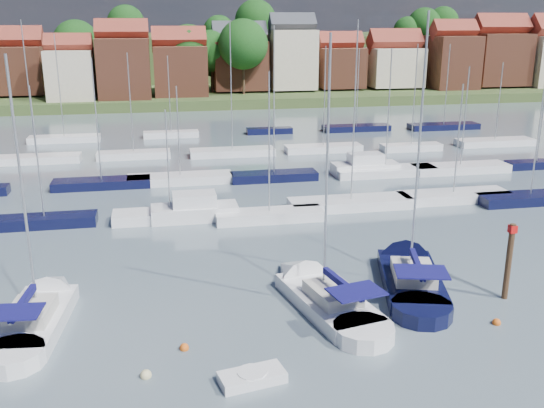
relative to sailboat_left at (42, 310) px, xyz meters
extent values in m
plane|color=#4C5D68|center=(14.70, 35.47, -0.35)|extent=(260.00, 260.00, 0.00)
cube|color=white|center=(-0.14, -1.33, -0.10)|extent=(3.70, 7.44, 1.20)
cone|color=white|center=(0.32, 3.13, -0.10)|extent=(3.33, 3.77, 2.99)
cylinder|color=white|center=(-0.50, -4.89, -0.10)|extent=(3.28, 3.28, 1.20)
cube|color=beige|center=(-0.19, -1.82, 0.85)|extent=(2.38, 3.19, 0.70)
cylinder|color=#B2B2B7|center=(-0.09, -0.83, 7.14)|extent=(0.14, 0.14, 13.28)
cylinder|color=#B2B2B7|center=(-0.29, -2.81, 1.70)|extent=(0.50, 3.97, 0.10)
cube|color=#111052|center=(-0.29, -2.81, 1.85)|extent=(0.68, 3.80, 0.35)
cube|color=#111052|center=(-0.42, -4.10, 2.00)|extent=(2.71, 2.04, 0.08)
cube|color=white|center=(15.69, -2.06, -0.10)|extent=(4.73, 8.17, 1.20)
cone|color=white|center=(14.69, 2.62, -0.10)|extent=(3.90, 4.31, 3.19)
cylinder|color=white|center=(16.49, -5.81, -0.10)|extent=(3.79, 3.79, 1.20)
cube|color=beige|center=(15.80, -2.58, 0.85)|extent=(2.86, 3.59, 0.70)
cylinder|color=#B2B2B7|center=(15.58, -1.54, 7.60)|extent=(0.14, 0.14, 14.20)
cylinder|color=#B2B2B7|center=(16.02, -3.62, 1.70)|extent=(0.99, 4.19, 0.10)
cube|color=#111052|center=(16.02, -3.62, 1.85)|extent=(1.14, 4.02, 0.35)
cube|color=#111052|center=(16.31, -4.98, 2.00)|extent=(3.06, 2.44, 0.08)
cube|color=black|center=(21.49, -0.18, -0.10)|extent=(5.38, 8.69, 1.20)
cone|color=black|center=(22.82, 4.69, -0.10)|extent=(4.29, 4.68, 3.37)
cylinder|color=black|center=(20.42, -4.08, -0.10)|extent=(4.14, 4.14, 1.20)
cube|color=beige|center=(21.34, -0.73, 0.85)|extent=(3.16, 3.87, 0.70)
cylinder|color=#B2B2B7|center=(21.63, 0.36, 8.15)|extent=(0.14, 0.14, 15.32)
cylinder|color=#B2B2B7|center=(21.04, -1.81, 1.70)|extent=(1.28, 4.36, 0.10)
cube|color=#111052|center=(21.04, -1.81, 1.85)|extent=(1.41, 4.20, 0.35)
cube|color=#111052|center=(20.66, -3.22, 2.00)|extent=(3.30, 2.70, 0.08)
cube|color=white|center=(10.35, -8.44, -0.15)|extent=(3.16, 1.90, 0.58)
cylinder|color=white|center=(10.35, -8.44, 0.02)|extent=(1.37, 1.37, 0.37)
cylinder|color=#4C331E|center=(26.25, -2.71, 0.82)|extent=(0.36, 0.36, 6.85)
cube|color=red|center=(26.25, -2.71, 3.95)|extent=(0.40, 0.40, 0.44)
sphere|color=beige|center=(5.63, -7.14, -0.35)|extent=(0.53, 0.53, 0.53)
sphere|color=#D85914|center=(7.48, -5.03, -0.35)|extent=(0.46, 0.46, 0.46)
sphere|color=beige|center=(16.96, -6.44, -0.35)|extent=(0.44, 0.44, 0.44)
sphere|color=#D85914|center=(16.76, 2.41, -0.35)|extent=(0.49, 0.49, 0.49)
sphere|color=#D85914|center=(24.09, -5.54, -0.35)|extent=(0.46, 0.46, 0.46)
cube|color=black|center=(-2.41, 16.01, 0.00)|extent=(8.01, 2.24, 1.00)
cylinder|color=#B2B2B7|center=(-2.41, 16.01, 5.57)|extent=(0.12, 0.12, 10.16)
cube|color=white|center=(7.43, 15.68, 0.00)|extent=(9.22, 2.58, 1.00)
cylinder|color=#B2B2B7|center=(7.43, 15.68, 4.59)|extent=(0.12, 0.12, 8.18)
cube|color=white|center=(15.33, 14.08, 0.00)|extent=(8.78, 2.46, 1.00)
cylinder|color=#B2B2B7|center=(15.33, 14.08, 6.02)|extent=(0.12, 0.12, 11.06)
cube|color=white|center=(22.93, 16.14, 0.00)|extent=(10.79, 3.02, 1.00)
cylinder|color=#B2B2B7|center=(22.93, 16.14, 7.93)|extent=(0.12, 0.12, 14.87)
cube|color=white|center=(32.68, 16.50, 0.00)|extent=(10.13, 2.84, 1.00)
cylinder|color=#B2B2B7|center=(32.68, 16.50, 5.29)|extent=(0.12, 0.12, 9.59)
cube|color=black|center=(39.12, 14.60, 0.00)|extent=(9.52, 2.67, 1.00)
cylinder|color=#B2B2B7|center=(39.12, 14.60, 6.38)|extent=(0.12, 0.12, 11.77)
cube|color=white|center=(9.39, 15.47, 0.15)|extent=(7.00, 2.60, 1.40)
cube|color=white|center=(9.39, 15.47, 1.25)|extent=(3.50, 2.20, 1.30)
cube|color=black|center=(1.15, 27.11, 0.00)|extent=(9.30, 2.60, 1.00)
cylinder|color=#B2B2B7|center=(1.15, 27.11, 6.24)|extent=(0.12, 0.12, 11.48)
cube|color=white|center=(8.76, 27.49, 0.00)|extent=(10.40, 2.91, 1.00)
cylinder|color=#B2B2B7|center=(8.76, 27.49, 4.88)|extent=(0.12, 0.12, 8.77)
cube|color=black|center=(18.18, 26.76, 0.00)|extent=(8.80, 2.46, 1.00)
cylinder|color=#B2B2B7|center=(18.18, 26.76, 7.66)|extent=(0.12, 0.12, 14.33)
cube|color=white|center=(30.10, 26.64, 0.00)|extent=(10.73, 3.00, 1.00)
cylinder|color=#B2B2B7|center=(30.10, 26.64, 6.57)|extent=(0.12, 0.12, 12.14)
cube|color=white|center=(38.52, 26.44, 0.00)|extent=(10.48, 2.93, 1.00)
cylinder|color=#B2B2B7|center=(38.52, 26.44, 5.63)|extent=(0.12, 0.12, 10.28)
cube|color=black|center=(47.64, 26.54, 0.00)|extent=(6.84, 1.91, 1.00)
cylinder|color=#B2B2B7|center=(47.64, 26.54, 4.91)|extent=(0.12, 0.12, 8.82)
cube|color=white|center=(28.16, 27.47, 0.15)|extent=(7.00, 2.60, 1.40)
cube|color=white|center=(28.16, 27.47, 1.25)|extent=(3.50, 2.20, 1.30)
cube|color=white|center=(-7.01, 39.68, 0.00)|extent=(9.71, 2.72, 1.00)
cylinder|color=#B2B2B7|center=(-7.01, 39.68, 7.94)|extent=(0.12, 0.12, 14.88)
cube|color=white|center=(3.86, 39.98, 0.00)|extent=(8.49, 2.38, 1.00)
cylinder|color=#B2B2B7|center=(3.86, 39.98, 6.15)|extent=(0.12, 0.12, 11.31)
cube|color=white|center=(15.49, 39.25, 0.00)|extent=(10.16, 2.85, 1.00)
cylinder|color=#B2B2B7|center=(15.49, 39.25, 7.79)|extent=(0.12, 0.12, 14.59)
cube|color=white|center=(26.87, 39.37, 0.00)|extent=(9.53, 2.67, 1.00)
cylinder|color=#B2B2B7|center=(26.87, 39.37, 6.45)|extent=(0.12, 0.12, 11.91)
cube|color=white|center=(37.86, 37.98, 0.00)|extent=(7.62, 2.13, 1.00)
cylinder|color=#B2B2B7|center=(37.86, 37.98, 6.56)|extent=(0.12, 0.12, 12.13)
cube|color=white|center=(49.92, 39.06, 0.00)|extent=(10.17, 2.85, 1.00)
cylinder|color=#B2B2B7|center=(49.92, 39.06, 5.36)|extent=(0.12, 0.12, 9.73)
cube|color=white|center=(-5.56, 52.03, 0.00)|extent=(9.24, 2.59, 1.00)
cylinder|color=#B2B2B7|center=(-5.56, 52.03, 7.08)|extent=(0.12, 0.12, 13.17)
cube|color=white|center=(8.62, 52.78, 0.00)|extent=(7.57, 2.12, 1.00)
cylinder|color=#B2B2B7|center=(8.62, 52.78, 5.61)|extent=(0.12, 0.12, 10.24)
cube|color=black|center=(22.58, 52.94, 0.00)|extent=(6.58, 1.84, 1.00)
cylinder|color=#B2B2B7|center=(22.58, 52.94, 4.50)|extent=(0.12, 0.12, 8.01)
cube|color=black|center=(35.64, 52.88, 0.00)|extent=(9.92, 2.78, 1.00)
cylinder|color=#B2B2B7|center=(35.64, 52.88, 5.95)|extent=(0.12, 0.12, 10.92)
cube|color=black|center=(48.98, 51.84, 0.00)|extent=(10.55, 2.95, 1.00)
cylinder|color=#B2B2B7|center=(48.98, 51.84, 6.25)|extent=(0.12, 0.12, 11.51)
cube|color=#3E4B25|center=(14.70, 112.47, -0.05)|extent=(200.00, 70.00, 3.00)
cube|color=#3E4B25|center=(14.70, 137.47, 4.65)|extent=(200.00, 60.00, 14.00)
cube|color=brown|center=(-18.95, 93.26, 6.21)|extent=(10.37, 9.97, 8.73)
cube|color=maroon|center=(-18.95, 93.26, 11.84)|extent=(10.57, 5.13, 5.13)
cube|color=beige|center=(-8.04, 84.48, 5.72)|extent=(8.09, 8.80, 8.96)
cube|color=maroon|center=(-8.04, 84.48, 11.20)|extent=(8.25, 4.00, 4.00)
cube|color=brown|center=(1.35, 85.41, 6.73)|extent=(9.36, 10.17, 10.97)
cube|color=maroon|center=(1.35, 85.41, 13.36)|extent=(9.54, 4.63, 4.63)
cube|color=brown|center=(11.66, 87.12, 5.96)|extent=(9.90, 8.56, 9.42)
cube|color=maroon|center=(11.66, 87.12, 11.88)|extent=(10.10, 4.90, 4.90)
cube|color=brown|center=(23.80, 92.12, 6.59)|extent=(10.59, 8.93, 9.49)
cube|color=#383A42|center=(23.80, 92.12, 12.63)|extent=(10.80, 5.24, 5.24)
cube|color=beige|center=(34.41, 91.27, 7.67)|extent=(9.01, 8.61, 11.65)
cube|color=#383A42|center=(34.41, 91.27, 14.60)|extent=(9.19, 4.46, 4.46)
cube|color=brown|center=(44.87, 92.47, 5.85)|extent=(9.10, 9.34, 8.00)
cube|color=maroon|center=(44.87, 92.47, 10.96)|extent=(9.28, 4.50, 4.50)
cube|color=beige|center=(56.65, 92.06, 5.78)|extent=(10.86, 9.59, 7.88)
cube|color=maroon|center=(56.65, 92.06, 11.05)|extent=(11.07, 5.37, 5.37)
cube|color=brown|center=(68.46, 89.39, 6.73)|extent=(9.18, 9.96, 10.97)
cube|color=maroon|center=(68.46, 89.39, 13.34)|extent=(9.36, 4.54, 4.54)
cube|color=brown|center=(79.88, 90.69, 7.23)|extent=(11.39, 9.67, 10.76)
cube|color=maroon|center=(79.88, 90.69, 14.00)|extent=(11.62, 5.64, 5.64)
cylinder|color=#382619|center=(71.47, 110.98, 8.16)|extent=(0.50, 0.50, 4.47)
sphere|color=#1B5319|center=(71.47, 110.98, 14.23)|extent=(8.18, 8.18, 8.18)
cylinder|color=#382619|center=(18.16, 91.40, 3.47)|extent=(0.50, 0.50, 4.46)
sphere|color=#1B5319|center=(18.16, 91.40, 9.52)|extent=(8.15, 8.15, 8.15)
cylinder|color=#382619|center=(29.92, 109.15, 8.22)|extent=(0.50, 0.50, 5.15)
sphere|color=#1B5319|center=(29.92, 109.15, 15.21)|extent=(9.41, 9.41, 9.41)
cylinder|color=#382619|center=(1.16, 111.79, 8.32)|extent=(0.50, 0.50, 4.56)
sphere|color=#1B5319|center=(1.16, 111.79, 14.51)|extent=(8.34, 8.34, 8.34)
cylinder|color=#382619|center=(-8.54, 100.72, 3.82)|extent=(0.50, 0.50, 5.15)
sphere|color=#1B5319|center=(-8.54, 100.72, 10.81)|extent=(9.42, 9.42, 9.42)
cylinder|color=#382619|center=(-23.97, 102.79, 6.40)|extent=(0.50, 0.50, 3.42)
cylinder|color=#382619|center=(28.46, 100.18, 3.13)|extent=(0.50, 0.50, 3.77)
sphere|color=#1B5319|center=(28.46, 100.18, 8.24)|extent=(6.89, 6.89, 6.89)
cylinder|color=#382619|center=(23.75, 86.41, 3.85)|extent=(0.50, 0.50, 5.21)
sphere|color=#1B5319|center=(23.75, 86.41, 10.93)|extent=(9.53, 9.53, 9.53)
cylinder|color=#382619|center=(76.63, 97.10, 2.73)|extent=(0.50, 0.50, 2.97)
sphere|color=#1B5319|center=(76.63, 97.10, 6.77)|extent=(5.44, 5.44, 5.44)
cylinder|color=#382619|center=(13.55, 89.23, 3.67)|extent=(0.50, 0.50, 4.84)
sphere|color=#1B5319|center=(13.55, 89.23, 10.24)|extent=(8.85, 8.85, 8.85)
cylinder|color=#382619|center=(67.38, 111.19, 7.81)|extent=(0.50, 0.50, 3.72)
sphere|color=#1B5319|center=(67.38, 111.19, 12.86)|extent=(6.80, 6.80, 6.80)
cylinder|color=#382619|center=(68.75, 89.60, 3.27)|extent=(0.50, 0.50, 4.05)
sphere|color=#1B5319|center=(68.75, 89.60, 8.76)|extent=(7.40, 7.40, 7.40)
cylinder|color=#382619|center=(21.53, 108.77, 7.55)|extent=(0.50, 0.50, 3.93)
sphere|color=#1B5319|center=(21.53, 108.77, 12.89)|extent=(7.19, 7.19, 7.19)
cylinder|color=#382619|center=(45.35, 95.65, 3.16)|extent=(0.50, 0.50, 3.82)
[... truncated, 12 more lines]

